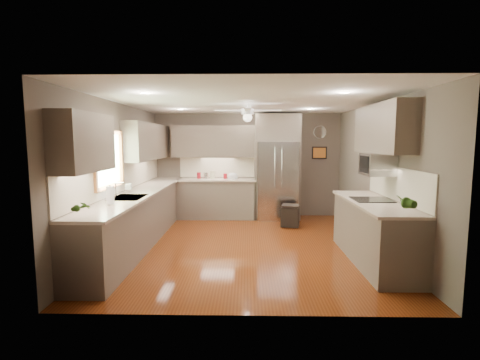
{
  "coord_description": "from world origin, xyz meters",
  "views": [
    {
      "loc": [
        -0.01,
        -6.0,
        1.85
      ],
      "look_at": [
        -0.14,
        0.6,
        1.1
      ],
      "focal_mm": 26.0,
      "sensor_mm": 36.0,
      "label": 1
    }
  ],
  "objects_px": {
    "stool": "(290,216)",
    "paper_towel": "(110,195)",
    "canister_b": "(206,176)",
    "refrigerator": "(277,169)",
    "canister_c": "(212,175)",
    "bowl": "(233,178)",
    "microwave": "(377,164)",
    "soap_bottle": "(129,186)",
    "potted_plant_right": "(405,202)",
    "canister_a": "(199,175)",
    "potted_plant_left": "(82,207)",
    "canister_d": "(225,176)"
  },
  "relations": [
    {
      "from": "potted_plant_left",
      "to": "bowl",
      "type": "xyz_separation_m",
      "value": [
        1.6,
        4.2,
        -0.1
      ]
    },
    {
      "from": "canister_c",
      "to": "potted_plant_right",
      "type": "height_order",
      "value": "potted_plant_right"
    },
    {
      "from": "stool",
      "to": "paper_towel",
      "type": "bearing_deg",
      "value": -138.55
    },
    {
      "from": "soap_bottle",
      "to": "refrigerator",
      "type": "height_order",
      "value": "refrigerator"
    },
    {
      "from": "stool",
      "to": "refrigerator",
      "type": "bearing_deg",
      "value": 105.98
    },
    {
      "from": "canister_c",
      "to": "canister_d",
      "type": "height_order",
      "value": "canister_c"
    },
    {
      "from": "canister_b",
      "to": "refrigerator",
      "type": "distance_m",
      "value": 1.7
    },
    {
      "from": "canister_b",
      "to": "soap_bottle",
      "type": "distance_m",
      "value": 2.44
    },
    {
      "from": "bowl",
      "to": "stool",
      "type": "xyz_separation_m",
      "value": [
        1.27,
        -0.81,
        -0.73
      ]
    },
    {
      "from": "canister_a",
      "to": "canister_b",
      "type": "relative_size",
      "value": 0.94
    },
    {
      "from": "bowl",
      "to": "canister_c",
      "type": "bearing_deg",
      "value": 169.52
    },
    {
      "from": "potted_plant_right",
      "to": "paper_towel",
      "type": "height_order",
      "value": "potted_plant_right"
    },
    {
      "from": "canister_a",
      "to": "stool",
      "type": "relative_size",
      "value": 0.32
    },
    {
      "from": "canister_a",
      "to": "potted_plant_left",
      "type": "relative_size",
      "value": 0.54
    },
    {
      "from": "potted_plant_right",
      "to": "soap_bottle",
      "type": "bearing_deg",
      "value": 155.68
    },
    {
      "from": "canister_a",
      "to": "bowl",
      "type": "bearing_deg",
      "value": -2.04
    },
    {
      "from": "canister_b",
      "to": "paper_towel",
      "type": "distance_m",
      "value": 3.51
    },
    {
      "from": "canister_d",
      "to": "paper_towel",
      "type": "bearing_deg",
      "value": -112.66
    },
    {
      "from": "canister_a",
      "to": "potted_plant_left",
      "type": "xyz_separation_m",
      "value": [
        -0.79,
        -4.23,
        0.05
      ]
    },
    {
      "from": "soap_bottle",
      "to": "potted_plant_right",
      "type": "bearing_deg",
      "value": -24.32
    },
    {
      "from": "bowl",
      "to": "paper_towel",
      "type": "distance_m",
      "value": 3.71
    },
    {
      "from": "canister_a",
      "to": "microwave",
      "type": "height_order",
      "value": "microwave"
    },
    {
      "from": "canister_c",
      "to": "potted_plant_right",
      "type": "distance_m",
      "value": 4.9
    },
    {
      "from": "soap_bottle",
      "to": "microwave",
      "type": "height_order",
      "value": "microwave"
    },
    {
      "from": "canister_c",
      "to": "refrigerator",
      "type": "xyz_separation_m",
      "value": [
        1.54,
        -0.1,
        0.16
      ]
    },
    {
      "from": "paper_towel",
      "to": "microwave",
      "type": "bearing_deg",
      "value": 9.0
    },
    {
      "from": "canister_a",
      "to": "canister_b",
      "type": "xyz_separation_m",
      "value": [
        0.17,
        -0.0,
        -0.01
      ]
    },
    {
      "from": "canister_a",
      "to": "refrigerator",
      "type": "height_order",
      "value": "refrigerator"
    },
    {
      "from": "canister_c",
      "to": "microwave",
      "type": "bearing_deg",
      "value": -44.46
    },
    {
      "from": "canister_d",
      "to": "stool",
      "type": "height_order",
      "value": "canister_d"
    },
    {
      "from": "paper_towel",
      "to": "canister_b",
      "type": "bearing_deg",
      "value": 74.1
    },
    {
      "from": "bowl",
      "to": "refrigerator",
      "type": "height_order",
      "value": "refrigerator"
    },
    {
      "from": "canister_b",
      "to": "canister_c",
      "type": "relative_size",
      "value": 0.82
    },
    {
      "from": "canister_c",
      "to": "potted_plant_left",
      "type": "bearing_deg",
      "value": -104.51
    },
    {
      "from": "canister_a",
      "to": "bowl",
      "type": "height_order",
      "value": "canister_a"
    },
    {
      "from": "canister_d",
      "to": "stool",
      "type": "relative_size",
      "value": 0.28
    },
    {
      "from": "potted_plant_right",
      "to": "paper_towel",
      "type": "distance_m",
      "value": 3.92
    },
    {
      "from": "canister_a",
      "to": "soap_bottle",
      "type": "distance_m",
      "value": 2.37
    },
    {
      "from": "canister_c",
      "to": "potted_plant_right",
      "type": "bearing_deg",
      "value": -55.76
    },
    {
      "from": "canister_a",
      "to": "canister_c",
      "type": "height_order",
      "value": "canister_c"
    },
    {
      "from": "canister_a",
      "to": "bowl",
      "type": "relative_size",
      "value": 0.63
    },
    {
      "from": "canister_c",
      "to": "stool",
      "type": "bearing_deg",
      "value": -26.97
    },
    {
      "from": "potted_plant_left",
      "to": "refrigerator",
      "type": "relative_size",
      "value": 0.11
    },
    {
      "from": "potted_plant_right",
      "to": "refrigerator",
      "type": "xyz_separation_m",
      "value": [
        -1.22,
        3.95,
        0.09
      ]
    },
    {
      "from": "refrigerator",
      "to": "stool",
      "type": "height_order",
      "value": "refrigerator"
    },
    {
      "from": "bowl",
      "to": "microwave",
      "type": "xyz_separation_m",
      "value": [
        2.37,
        -2.72,
        0.51
      ]
    },
    {
      "from": "canister_c",
      "to": "canister_d",
      "type": "relative_size",
      "value": 1.46
    },
    {
      "from": "canister_a",
      "to": "canister_c",
      "type": "xyz_separation_m",
      "value": [
        0.32,
        0.06,
        0.01
      ]
    },
    {
      "from": "canister_d",
      "to": "soap_bottle",
      "type": "distance_m",
      "value": 2.7
    },
    {
      "from": "canister_a",
      "to": "stool",
      "type": "xyz_separation_m",
      "value": [
        2.08,
        -0.84,
        -0.78
      ]
    }
  ]
}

